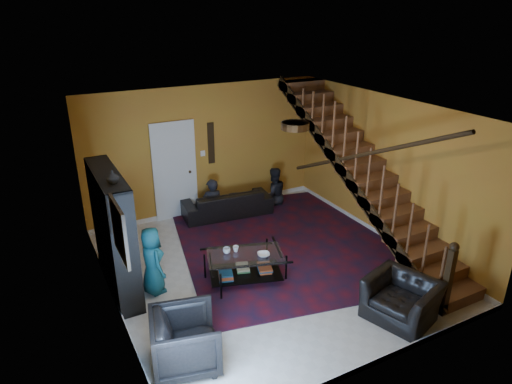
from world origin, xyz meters
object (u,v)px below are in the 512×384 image
bookshelf (115,234)px  armchair_right (401,299)px  coffee_table (245,265)px  armchair_left (186,341)px  sofa (227,203)px

bookshelf → armchair_right: (3.49, -2.75, -0.65)m
armchair_right → bookshelf: bearing=-146.0°
bookshelf → coffee_table: bearing=-22.2°
bookshelf → armchair_left: 2.30m
bookshelf → sofa: bookshelf is taller
sofa → armchair_left: armchair_left is taller
coffee_table → armchair_left: bearing=-137.7°
armchair_right → coffee_table: (-1.58, 1.97, -0.04)m
sofa → coffee_table: (-0.79, -2.48, -0.00)m
armchair_left → armchair_right: armchair_left is taller
bookshelf → sofa: (2.70, 1.70, -0.68)m
armchair_right → coffee_table: 2.52m
armchair_left → armchair_right: bearing=-86.8°
bookshelf → armchair_right: bearing=-38.2°
sofa → coffee_table: bearing=78.2°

